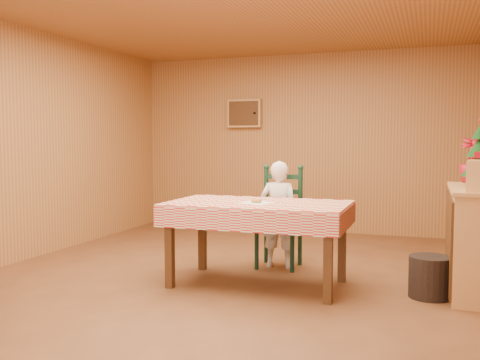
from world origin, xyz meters
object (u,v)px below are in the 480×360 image
Objects in this scene: shelf_unit at (480,240)px; storage_bin at (430,277)px; seated_child at (279,214)px; dining_table at (258,211)px; ladder_chair at (280,219)px.

shelf_unit reaches higher than storage_bin.
shelf_unit is (1.91, -0.32, -0.10)m from seated_child.
seated_child is at bearing 157.30° from storage_bin.
shelf_unit reaches higher than dining_table.
storage_bin is at bearing -24.52° from ladder_chair.
ladder_chair is 3.05× the size of storage_bin.
ladder_chair is 0.96× the size of seated_child.
dining_table is 1.34× the size of shelf_unit.
dining_table is at bearing -176.25° from storage_bin.
storage_bin is (1.51, 0.10, -0.51)m from dining_table.
ladder_chair is (0.00, 0.79, -0.18)m from dining_table.
dining_table is 4.67× the size of storage_bin.
shelf_unit is at bearing 170.47° from seated_child.
dining_table is at bearing 90.00° from seated_child.
seated_child is 1.94m from shelf_unit.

